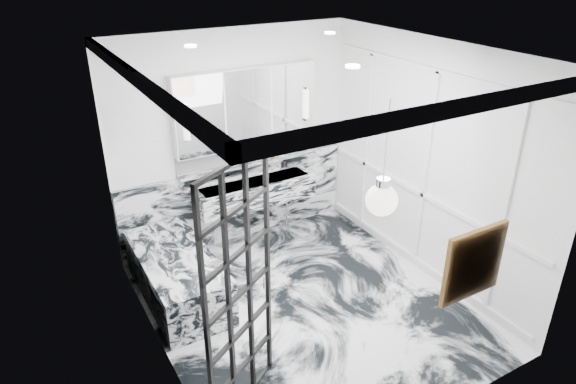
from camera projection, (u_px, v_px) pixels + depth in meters
floor at (307, 306)px, 5.75m from camera, size 3.60×3.60×0.00m
ceiling at (312, 51)px, 4.52m from camera, size 3.60×3.60×0.00m
wall_back at (234, 140)px, 6.54m from camera, size 3.60×0.00×3.60m
wall_front at (441, 288)px, 3.73m from camera, size 3.60×0.00×3.60m
wall_left at (152, 234)px, 4.42m from camera, size 0.00×3.60×3.60m
wall_right at (428, 163)px, 5.85m from camera, size 0.00×3.60×3.60m
marble_clad_back at (238, 202)px, 6.90m from camera, size 3.18×0.05×1.05m
marble_clad_left at (155, 240)px, 4.45m from camera, size 0.02×3.56×2.68m
panel_molding at (426, 171)px, 5.89m from camera, size 0.03×3.40×2.30m
soap_bottle_a at (268, 151)px, 6.75m from camera, size 0.10×0.10×0.22m
soap_bottle_b at (281, 150)px, 6.85m from camera, size 0.09×0.10×0.16m
soap_bottle_c at (302, 146)px, 7.01m from camera, size 0.14×0.14×0.15m
face_pot at (243, 158)px, 6.60m from camera, size 0.14×0.14×0.14m
amber_bottle at (274, 154)px, 6.81m from camera, size 0.04×0.04×0.10m
flower_vase at (225, 280)px, 5.16m from camera, size 0.08×0.08×0.12m
crittall_door at (240, 294)px, 4.09m from camera, size 0.77×0.49×2.28m
artwork at (474, 264)px, 3.91m from camera, size 0.50×0.05×0.50m
pendant_light at (382, 200)px, 3.66m from camera, size 0.23×0.23×0.23m
trough_sink at (255, 192)px, 6.71m from camera, size 1.60×0.45×0.30m
ledge at (249, 164)px, 6.69m from camera, size 1.90×0.14×0.04m
subway_tile at (246, 153)px, 6.68m from camera, size 1.90×0.03×0.23m
mirror_cabinet at (246, 108)px, 6.36m from camera, size 1.90×0.16×1.00m
sconce_left at (186, 123)px, 5.94m from camera, size 0.07×0.07×0.40m
sconce_right at (306, 104)px, 6.68m from camera, size 0.07×0.07×0.40m
bathtub at (177, 276)px, 5.80m from camera, size 0.75×1.65×0.55m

